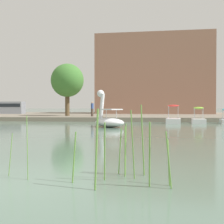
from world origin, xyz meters
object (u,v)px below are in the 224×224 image
(swan_boat, at_px, (109,119))
(person_on_path, at_px, (92,109))
(parked_van, at_px, (10,107))
(tree_sapling_by_fence, at_px, (67,81))
(pedal_boat_red, at_px, (173,118))
(pedal_boat_lime, at_px, (198,119))

(swan_boat, xyz_separation_m, person_on_path, (-2.97, 10.32, 0.72))
(swan_boat, bearing_deg, parked_van, 129.69)
(tree_sapling_by_fence, distance_m, person_on_path, 4.80)
(person_on_path, xyz_separation_m, parked_van, (-14.14, 10.29, 0.13))
(tree_sapling_by_fence, relative_size, parked_van, 1.41)
(swan_boat, distance_m, tree_sapling_by_fence, 13.96)
(person_on_path, bearing_deg, pedal_boat_red, -31.86)
(pedal_boat_red, relative_size, tree_sapling_by_fence, 0.41)
(person_on_path, bearing_deg, tree_sapling_by_fence, 153.63)
(pedal_boat_red, distance_m, pedal_boat_lime, 2.32)
(pedal_boat_red, relative_size, pedal_boat_lime, 1.16)
(parked_van, bearing_deg, tree_sapling_by_fence, -38.50)
(pedal_boat_red, height_order, pedal_boat_lime, pedal_boat_red)
(pedal_boat_red, height_order, person_on_path, person_on_path)
(pedal_boat_red, bearing_deg, swan_boat, -135.27)
(parked_van, bearing_deg, swan_boat, -50.31)
(pedal_boat_red, height_order, parked_van, parked_van)
(swan_boat, bearing_deg, pedal_boat_red, 44.73)
(tree_sapling_by_fence, bearing_deg, person_on_path, -26.37)
(tree_sapling_by_fence, relative_size, person_on_path, 3.71)
(person_on_path, relative_size, parked_van, 0.38)
(pedal_boat_lime, bearing_deg, parked_van, 148.70)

